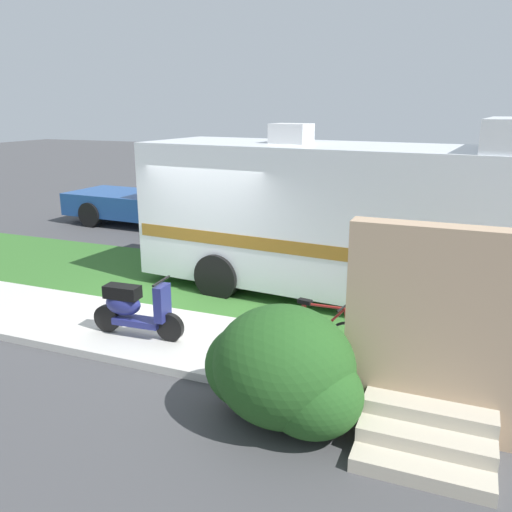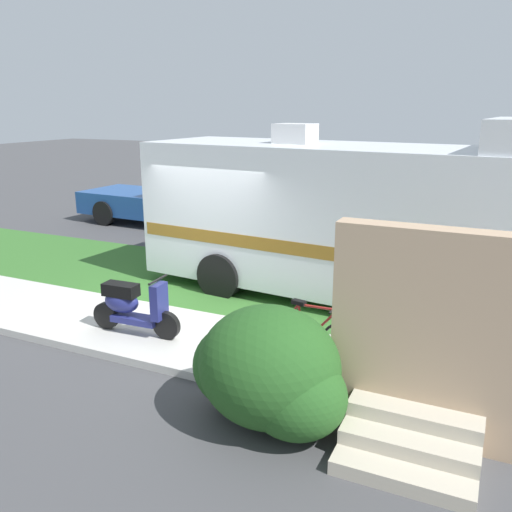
# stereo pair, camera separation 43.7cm
# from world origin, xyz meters

# --- Properties ---
(ground_plane) EXTENTS (80.00, 80.00, 0.00)m
(ground_plane) POSITION_xyz_m (0.00, 0.00, 0.00)
(ground_plane) COLOR #424244
(sidewalk) EXTENTS (24.00, 2.00, 0.12)m
(sidewalk) POSITION_xyz_m (0.00, -1.20, 0.06)
(sidewalk) COLOR beige
(sidewalk) RESTS_ON ground
(grass_strip) EXTENTS (24.00, 3.40, 0.08)m
(grass_strip) POSITION_xyz_m (0.00, 1.50, 0.04)
(grass_strip) COLOR #336628
(grass_strip) RESTS_ON ground
(motorhome_rv) EXTENTS (8.16, 3.06, 3.42)m
(motorhome_rv) POSITION_xyz_m (2.67, 1.73, 1.62)
(motorhome_rv) COLOR silver
(motorhome_rv) RESTS_ON ground
(scooter) EXTENTS (1.56, 0.50, 0.97)m
(scooter) POSITION_xyz_m (-0.07, -1.45, 0.58)
(scooter) COLOR black
(scooter) RESTS_ON ground
(bicycle) EXTENTS (1.64, 0.52, 0.88)m
(bicycle) POSITION_xyz_m (2.75, -1.10, 0.49)
(bicycle) COLOR black
(bicycle) RESTS_ON ground
(pickup_truck_near) EXTENTS (5.51, 2.39, 1.86)m
(pickup_truck_near) POSITION_xyz_m (-3.88, 5.99, 0.99)
(pickup_truck_near) COLOR #1E478C
(pickup_truck_near) RESTS_ON ground
(porch_steps) EXTENTS (2.00, 1.26, 2.40)m
(porch_steps) POSITION_xyz_m (4.41, -2.29, 0.97)
(porch_steps) COLOR #BCB29E
(porch_steps) RESTS_ON ground
(bush_by_porch) EXTENTS (1.98, 1.49, 1.40)m
(bush_by_porch) POSITION_xyz_m (2.79, -2.68, 0.66)
(bush_by_porch) COLOR #23511E
(bush_by_porch) RESTS_ON ground
(bottle_green) EXTENTS (0.07, 0.07, 0.24)m
(bottle_green) POSITION_xyz_m (5.26, -1.72, 0.22)
(bottle_green) COLOR #B2B2B7
(bottle_green) RESTS_ON ground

